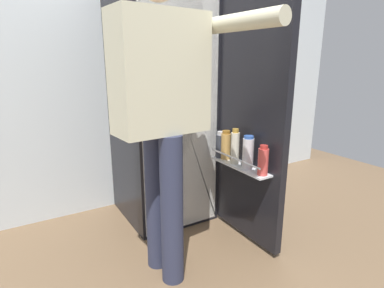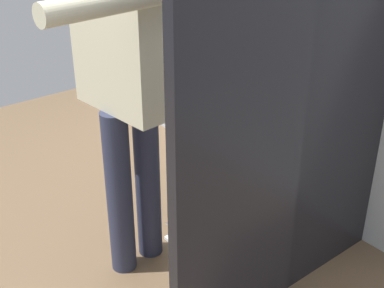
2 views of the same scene
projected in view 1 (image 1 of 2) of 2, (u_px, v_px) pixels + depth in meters
ground_plane at (201, 246)px, 2.03m from camera, size 5.24×5.24×0.00m
kitchen_wall at (140, 58)px, 2.50m from camera, size 4.40×0.10×2.40m
refrigerator at (166, 106)px, 2.25m from camera, size 0.66×1.25×1.72m
person at (163, 98)px, 1.53m from camera, size 0.60×0.76×1.65m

